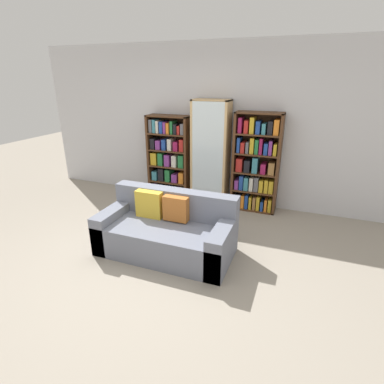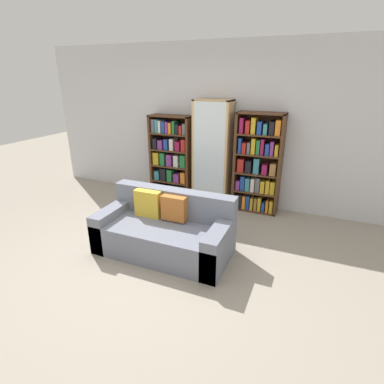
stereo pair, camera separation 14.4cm
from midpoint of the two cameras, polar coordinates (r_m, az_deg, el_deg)
The scene contains 7 objects.
ground_plane at distance 3.81m, azimuth -7.81°, elevation -13.33°, with size 16.00×16.00×0.00m, color gray.
wall_back at distance 5.34m, azimuth 4.48°, elevation 12.48°, with size 6.61×0.06×2.70m.
couch at distance 3.91m, azimuth -4.13°, elevation -7.47°, with size 1.70×0.82×0.77m.
bookshelf_left at distance 5.53m, azimuth -3.20°, elevation 6.41°, with size 0.77×0.32×1.52m.
display_cabinet at distance 5.18m, azimuth 4.71°, elevation 7.10°, with size 0.62×0.36×1.81m.
bookshelf_right at distance 5.05m, azimuth 13.17°, elevation 4.91°, with size 0.75×0.32×1.64m.
wine_bottle at distance 4.48m, azimuth 7.20°, elevation -5.38°, with size 0.08×0.08×0.39m.
Camera 2 is at (1.75, -2.64, 2.14)m, focal length 28.00 mm.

